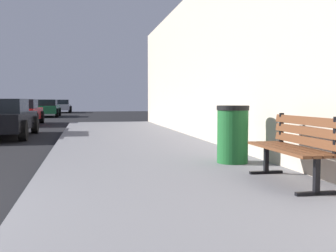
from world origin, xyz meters
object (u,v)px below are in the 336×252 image
trash_bin (233,134)px  car_black (0,118)px  bench (295,144)px  car_red (20,112)px  car_silver (61,106)px  car_green (46,108)px

trash_bin → car_black: 9.07m
bench → car_red: bearing=111.1°
car_silver → car_green: bearing=-93.0°
car_red → car_silver: size_ratio=0.96×
bench → trash_bin: trash_bin is taller
trash_bin → bench: bearing=-83.9°
car_red → car_black: bearing=-86.8°
car_black → car_silver: 26.45m
car_silver → car_black: bearing=-91.0°
car_silver → trash_bin: bearing=-82.0°
car_black → car_green: (-0.06, 16.81, -0.00)m
car_green → car_red: bearing=-91.9°
bench → car_black: 10.64m
car_black → car_green: 16.81m
car_green → car_silver: bearing=87.0°
car_black → car_red: 6.94m
car_black → car_silver: size_ratio=1.01×
bench → car_black: car_black is taller
car_black → car_red: same height
trash_bin → car_red: bearing=111.3°
bench → car_green: car_green is taller
trash_bin → car_silver: 34.20m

